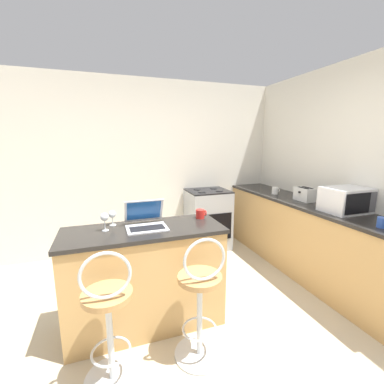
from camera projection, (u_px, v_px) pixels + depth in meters
The scene contains 15 objects.
ground_plane at pixel (207, 362), 2.00m from camera, with size 20.00×20.00×0.00m, color #BCAD8E.
wall_back at pixel (149, 167), 3.96m from camera, with size 12.00×0.06×2.60m.
breakfast_bar at pixel (146, 277), 2.34m from camera, with size 1.40×0.55×0.94m.
counter_right at pixel (304, 237), 3.33m from camera, with size 0.59×2.89×0.94m.
bar_stool_near at pixel (109, 322), 1.74m from camera, with size 0.40×0.40×1.03m.
bar_stool_far at pixel (200, 302), 1.96m from camera, with size 0.40×0.40×1.03m.
laptop at pixel (146, 220), 2.29m from camera, with size 0.35×0.33×0.24m.
microwave at pixel (346, 200), 2.76m from camera, with size 0.47×0.35×0.27m.
toaster at pixel (305, 194), 3.29m from camera, with size 0.18×0.25×0.17m.
stove_range at pixel (208, 219), 4.10m from camera, with size 0.64×0.57×0.94m.
mug_blue at pixel (382, 222), 2.27m from camera, with size 0.10×0.08×0.09m.
mug_red at pixel (200, 214), 2.55m from camera, with size 0.10×0.09×0.09m.
wine_glass_tall at pixel (112, 215), 2.32m from camera, with size 0.07×0.07×0.14m.
wine_glass_short at pixel (104, 218), 2.17m from camera, with size 0.07×0.07×0.16m.
mug_white at pixel (275, 191), 3.71m from camera, with size 0.10×0.08×0.10m.
Camera 1 is at (-0.67, -1.57, 1.69)m, focal length 24.00 mm.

